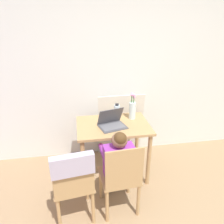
# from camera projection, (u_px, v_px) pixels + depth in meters

# --- Properties ---
(wall_back) EXTENTS (6.40, 0.05, 2.50)m
(wall_back) POSITION_uv_depth(u_px,v_px,m) (122.00, 74.00, 3.11)
(wall_back) COLOR silver
(wall_back) RESTS_ON ground_plane
(dining_table) EXTENTS (0.90, 0.65, 0.76)m
(dining_table) POSITION_uv_depth(u_px,v_px,m) (113.00, 133.00, 2.78)
(dining_table) COLOR tan
(dining_table) RESTS_ON ground_plane
(chair_occupied) EXTENTS (0.43, 0.43, 0.88)m
(chair_occupied) POSITION_uv_depth(u_px,v_px,m) (121.00, 178.00, 2.27)
(chair_occupied) COLOR tan
(chair_occupied) RESTS_ON ground_plane
(chair_spare) EXTENTS (0.45, 0.48, 0.89)m
(chair_spare) POSITION_uv_depth(u_px,v_px,m) (73.00, 177.00, 2.07)
(chair_spare) COLOR tan
(chair_spare) RESTS_ON ground_plane
(person_seated) EXTENTS (0.35, 0.44, 0.96)m
(person_seated) POSITION_uv_depth(u_px,v_px,m) (118.00, 159.00, 2.32)
(person_seated) COLOR purple
(person_seated) RESTS_ON ground_plane
(laptop) EXTENTS (0.37, 0.32, 0.23)m
(laptop) POSITION_uv_depth(u_px,v_px,m) (112.00, 122.00, 2.67)
(laptop) COLOR #4C4C51
(laptop) RESTS_ON dining_table
(flower_vase) EXTENTS (0.09, 0.09, 0.36)m
(flower_vase) POSITION_uv_depth(u_px,v_px,m) (132.00, 109.00, 2.84)
(flower_vase) COLOR silver
(flower_vase) RESTS_ON dining_table
(water_bottle) EXTENTS (0.08, 0.08, 0.23)m
(water_bottle) POSITION_uv_depth(u_px,v_px,m) (117.00, 112.00, 2.81)
(water_bottle) COLOR silver
(water_bottle) RESTS_ON dining_table
(cardboard_panel) EXTENTS (0.67, 0.15, 0.99)m
(cardboard_panel) POSITION_uv_depth(u_px,v_px,m) (120.00, 125.00, 3.29)
(cardboard_panel) COLOR silver
(cardboard_panel) RESTS_ON ground_plane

